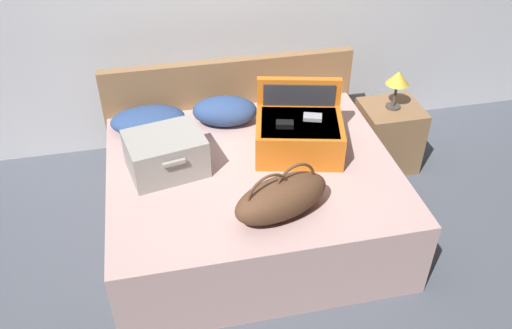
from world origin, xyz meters
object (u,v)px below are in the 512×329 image
Objects in this scene: pillow_center_head at (148,120)px; table_lamp at (398,80)px; bed at (252,199)px; nightstand at (388,136)px; hard_case_large at (299,132)px; hard_case_medium at (166,154)px; duffel_bag at (282,197)px; pillow_near_headboard at (225,111)px.

pillow_center_head is 1.81m from table_lamp.
bed is 3.49× the size of nightstand.
bed is at bearing -42.95° from pillow_center_head.
hard_case_large reaches higher than table_lamp.
hard_case_large is at bearing -25.80° from pillow_center_head.
hard_case_large is at bearing -8.99° from hard_case_medium.
nightstand is (1.19, 0.52, -0.01)m from bed.
bed is at bearing -156.38° from table_lamp.
duffel_bag reaches higher than pillow_near_headboard.
hard_case_medium reaches higher than pillow_near_headboard.
hard_case_medium reaches higher than nightstand.
table_lamp is (1.81, -0.05, 0.13)m from pillow_center_head.
hard_case_medium reaches higher than pillow_center_head.
hard_case_medium is 1.75× the size of table_lamp.
bed is 0.54m from hard_case_large.
bed is 1.30m from nightstand.
hard_case_medium is 1.15× the size of pillow_near_headboard.
duffel_bag is 1.54m from nightstand.
hard_case_medium is 1.00× the size of nightstand.
pillow_near_headboard is at bearing 98.70° from bed.
hard_case_medium is (-0.86, -0.04, -0.02)m from hard_case_large.
pillow_center_head is at bearing 167.72° from hard_case_large.
table_lamp is (1.27, -0.02, 0.11)m from pillow_near_headboard.
hard_case_large is at bearing -154.69° from table_lamp.
hard_case_medium is at bearing -163.81° from hard_case_large.
nightstand is at bearing 23.62° from bed.
table_lamp is at bearing 23.62° from bed.
duffel_bag reaches higher than nightstand.
table_lamp reaches higher than bed.
pillow_near_headboard reaches higher than nightstand.
duffel_bag is at bearing -81.36° from pillow_near_headboard.
pillow_near_headboard is at bearing -3.77° from pillow_center_head.
nightstand is at bearing 41.39° from duffel_bag.
hard_case_medium is at bearing 171.92° from bed.
hard_case_large is (0.33, 0.12, 0.41)m from bed.
hard_case_large is at bearing -45.58° from pillow_near_headboard.
pillow_near_headboard is 0.88× the size of pillow_center_head.
hard_case_large reaches higher than pillow_center_head.
pillow_near_headboard is 0.87× the size of nightstand.
duffel_bag reaches higher than bed.
pillow_near_headboard reaches higher than pillow_center_head.
bed is 0.66m from hard_case_medium.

